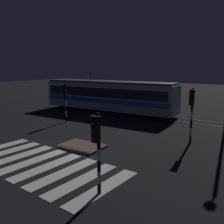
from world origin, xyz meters
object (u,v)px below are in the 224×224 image
Objects in this scene: tram at (108,96)px; traffic_light_corner_far_left at (65,97)px; traffic_light_corner_near_right at (97,142)px; traffic_light_corner_far_right at (192,107)px.

traffic_light_corner_far_left is at bearing -95.40° from tram.
traffic_light_corner_far_left reaches higher than traffic_light_corner_near_right.
traffic_light_corner_far_left is 5.90m from tram.
traffic_light_corner_near_right is 17.11m from tram.
traffic_light_corner_near_right is at bearing -98.53° from traffic_light_corner_far_right.
traffic_light_corner_far_left is 1.05× the size of traffic_light_corner_near_right.
traffic_light_corner_far_right reaches higher than traffic_light_corner_near_right.
traffic_light_corner_far_left is at bearing 177.05° from traffic_light_corner_far_right.
tram reaches higher than traffic_light_corner_far_right.
traffic_light_corner_far_right is 0.24× the size of tram.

